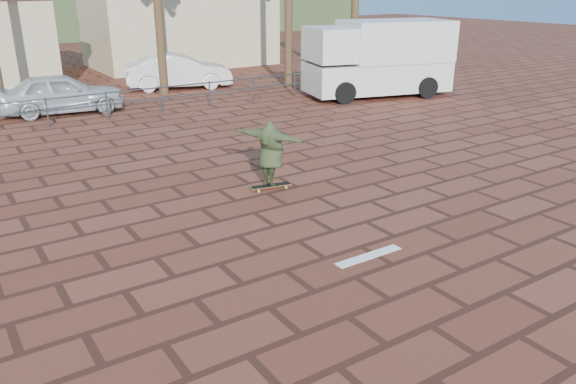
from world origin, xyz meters
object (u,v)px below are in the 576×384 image
object	(u,v)px
longboard	(271,186)
campervan	(379,57)
car_white	(179,71)
skateboarder	(271,153)
car_silver	(62,93)

from	to	relation	value
longboard	campervan	bearing A→B (deg)	48.48
campervan	car_white	distance (m)	9.04
skateboarder	car_silver	size ratio (longest dim) A/B	0.44
skateboarder	car_white	world-z (taller)	skateboarder
longboard	car_white	bearing A→B (deg)	87.15
campervan	car_silver	distance (m)	12.73
car_silver	campervan	bearing A→B (deg)	-100.10
car_white	skateboarder	bearing A→B (deg)	-176.81
longboard	skateboarder	bearing A→B (deg)	101.70
car_silver	longboard	bearing A→B (deg)	-161.94
car_silver	car_white	bearing A→B (deg)	-58.84
car_silver	car_white	xyz separation A→B (m)	(5.71, 2.52, 0.03)
longboard	campervan	world-z (taller)	campervan
longboard	car_white	distance (m)	14.26
longboard	car_silver	bearing A→B (deg)	112.42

